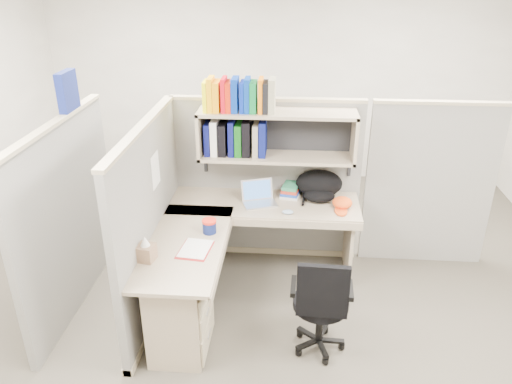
# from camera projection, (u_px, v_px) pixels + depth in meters

# --- Properties ---
(ground) EXTENTS (6.00, 6.00, 0.00)m
(ground) POSITION_uv_depth(u_px,v_px,m) (259.00, 306.00, 4.38)
(ground) COLOR #36322A
(ground) RESTS_ON ground
(room_shell) EXTENTS (6.00, 6.00, 6.00)m
(room_shell) POSITION_uv_depth(u_px,v_px,m) (260.00, 129.00, 3.70)
(room_shell) COLOR #A9A399
(room_shell) RESTS_ON ground
(cubicle) EXTENTS (3.79, 1.84, 1.95)m
(cubicle) POSITION_uv_depth(u_px,v_px,m) (222.00, 189.00, 4.43)
(cubicle) COLOR slate
(cubicle) RESTS_ON ground
(desk) EXTENTS (1.74, 1.75, 0.73)m
(desk) POSITION_uv_depth(u_px,v_px,m) (206.00, 281.00, 3.97)
(desk) COLOR gray
(desk) RESTS_ON ground
(laptop) EXTENTS (0.37, 0.37, 0.21)m
(laptop) POSITION_uv_depth(u_px,v_px,m) (260.00, 194.00, 4.51)
(laptop) COLOR #B3B2B7
(laptop) RESTS_ON desk
(backpack) EXTENTS (0.53, 0.47, 0.26)m
(backpack) POSITION_uv_depth(u_px,v_px,m) (319.00, 186.00, 4.62)
(backpack) COLOR black
(backpack) RESTS_ON desk
(orange_cap) EXTENTS (0.21, 0.24, 0.10)m
(orange_cap) POSITION_uv_depth(u_px,v_px,m) (342.00, 203.00, 4.48)
(orange_cap) COLOR #E44A13
(orange_cap) RESTS_ON desk
(snack_canister) EXTENTS (0.12, 0.12, 0.12)m
(snack_canister) POSITION_uv_depth(u_px,v_px,m) (209.00, 226.00, 4.06)
(snack_canister) COLOR #0D1950
(snack_canister) RESTS_ON desk
(tissue_box) EXTENTS (0.14, 0.14, 0.20)m
(tissue_box) POSITION_uv_depth(u_px,v_px,m) (146.00, 248.00, 3.67)
(tissue_box) COLOR #926F53
(tissue_box) RESTS_ON desk
(mouse) EXTENTS (0.11, 0.08, 0.04)m
(mouse) POSITION_uv_depth(u_px,v_px,m) (288.00, 212.00, 4.38)
(mouse) COLOR #819BB7
(mouse) RESTS_ON desk
(paper_cup) EXTENTS (0.09, 0.09, 0.11)m
(paper_cup) POSITION_uv_depth(u_px,v_px,m) (263.00, 192.00, 4.67)
(paper_cup) COLOR white
(paper_cup) RESTS_ON desk
(book_stack) EXTENTS (0.21, 0.26, 0.11)m
(book_stack) POSITION_uv_depth(u_px,v_px,m) (291.00, 190.00, 4.71)
(book_stack) COLOR slate
(book_stack) RESTS_ON desk
(loose_paper) EXTENTS (0.25, 0.31, 0.00)m
(loose_paper) POSITION_uv_depth(u_px,v_px,m) (195.00, 248.00, 3.86)
(loose_paper) COLOR white
(loose_paper) RESTS_ON desk
(task_chair) EXTENTS (0.46, 0.43, 0.88)m
(task_chair) POSITION_uv_depth(u_px,v_px,m) (320.00, 319.00, 3.74)
(task_chair) COLOR black
(task_chair) RESTS_ON ground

